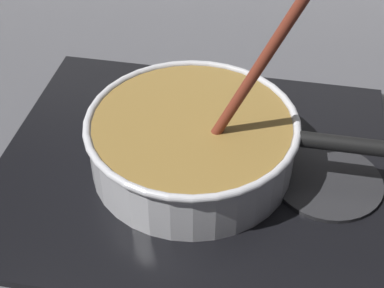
% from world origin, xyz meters
% --- Properties ---
extents(ground, '(2.40, 1.60, 0.04)m').
position_xyz_m(ground, '(0.00, 0.00, -0.02)').
color(ground, '#4C4C51').
extents(hob_plate, '(0.56, 0.48, 0.01)m').
position_xyz_m(hob_plate, '(0.08, 0.10, 0.01)').
color(hob_plate, black).
rests_on(hob_plate, ground).
extents(burner_ring, '(0.17, 0.17, 0.01)m').
position_xyz_m(burner_ring, '(0.08, 0.10, 0.02)').
color(burner_ring, '#592D0C').
rests_on(burner_ring, hob_plate).
extents(spare_burner, '(0.15, 0.15, 0.01)m').
position_xyz_m(spare_burner, '(0.27, 0.10, 0.01)').
color(spare_burner, '#262628').
rests_on(spare_burner, hob_plate).
extents(cooking_pan, '(0.46, 0.30, 0.33)m').
position_xyz_m(cooking_pan, '(0.08, 0.10, 0.06)').
color(cooking_pan, silver).
rests_on(cooking_pan, hob_plate).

